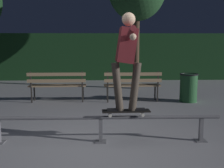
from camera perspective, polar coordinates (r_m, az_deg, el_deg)
ground_plane at (r=4.23m, az=-2.50°, el=-13.57°), size 90.00×90.00×0.00m
hedge_backdrop at (r=12.61m, az=-1.89°, el=5.99°), size 24.00×1.20×2.14m
grind_rail at (r=4.34m, az=-2.48°, el=-8.21°), size 3.92×0.18×0.44m
skateboard at (r=4.31m, az=3.06°, el=-5.93°), size 0.79×0.24×0.09m
skateboarder at (r=4.18m, az=3.20°, el=6.62°), size 0.62×1.41×1.56m
park_bench_leftmost at (r=7.50m, az=-11.80°, el=0.17°), size 1.61×0.46×0.88m
park_bench_left_center at (r=7.43m, az=4.46°, el=0.24°), size 1.61×0.46×0.88m
trash_can at (r=7.73m, az=16.29°, el=-0.68°), size 0.52×0.52×0.80m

